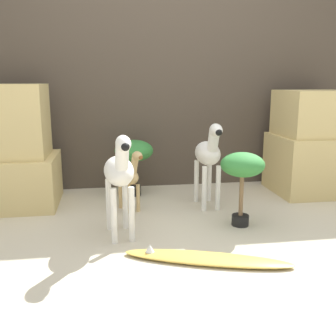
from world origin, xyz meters
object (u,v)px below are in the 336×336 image
zebra_right (209,154)px  surfboard (206,258)px  potted_palm_front (242,169)px  zebra_left (120,173)px  giraffe_figurine (130,176)px  potted_palm_back (134,153)px

zebra_right → surfboard: 1.15m
potted_palm_front → zebra_left: bearing=-174.4°
giraffe_figurine → potted_palm_front: (0.80, -0.47, 0.14)m
zebra_right → potted_palm_back: zebra_right is taller
potted_palm_back → surfboard: (0.33, -1.47, -0.39)m
zebra_right → potted_palm_front: bearing=-74.4°
giraffe_figurine → potted_palm_back: 0.47m
giraffe_figurine → zebra_right: bearing=0.2°
zebra_left → giraffe_figurine: bearing=79.8°
zebra_right → giraffe_figurine: bearing=-179.8°
potted_palm_front → potted_palm_back: size_ratio=1.05×
zebra_left → potted_palm_back: bearing=80.6°
zebra_left → surfboard: (0.49, -0.46, -0.44)m
potted_palm_back → surfboard: 1.56m
giraffe_figurine → surfboard: 1.13m
zebra_left → giraffe_figurine: zebra_left is taller
zebra_right → surfboard: size_ratio=0.72×
giraffe_figurine → potted_palm_back: size_ratio=0.99×
potted_palm_front → surfboard: size_ratio=0.54×
giraffe_figurine → zebra_left: bearing=-100.2°
zebra_right → zebra_left: 0.95m
giraffe_figurine → surfboard: giraffe_figurine is taller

